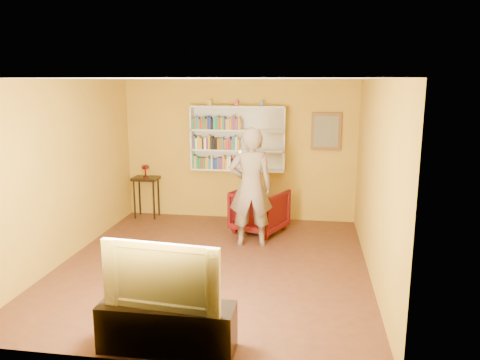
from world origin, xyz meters
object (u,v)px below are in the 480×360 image
(tv_cabinet, at_px, (167,327))
(television, at_px, (165,272))
(ruby_lustre, at_px, (145,168))
(person, at_px, (251,187))
(console_table, at_px, (146,184))
(armchair, at_px, (260,211))
(bookshelf, at_px, (238,138))

(tv_cabinet, bearing_deg, television, 180.00)
(ruby_lustre, height_order, television, television)
(person, bearing_deg, tv_cabinet, 73.10)
(console_table, bearing_deg, ruby_lustre, -63.43)
(console_table, height_order, television, television)
(tv_cabinet, xyz_separation_m, television, (-0.00, 0.00, 0.59))
(armchair, height_order, tv_cabinet, armchair)
(bookshelf, bearing_deg, person, -73.45)
(console_table, distance_m, television, 4.86)
(console_table, bearing_deg, bookshelf, 5.00)
(tv_cabinet, bearing_deg, person, 82.43)
(armchair, bearing_deg, bookshelf, -31.61)
(person, bearing_deg, armchair, -105.26)
(person, bearing_deg, ruby_lustre, -39.08)
(bookshelf, distance_m, person, 1.63)
(television, bearing_deg, person, 87.98)
(console_table, xyz_separation_m, ruby_lustre, (0.00, -0.00, 0.32))
(armchair, bearing_deg, person, 107.98)
(armchair, distance_m, tv_cabinet, 3.96)
(bookshelf, xyz_separation_m, ruby_lustre, (-1.82, -0.16, -0.61))
(bookshelf, relative_size, tv_cabinet, 1.31)
(television, bearing_deg, tv_cabinet, 5.55)
(console_table, distance_m, armchair, 2.41)
(ruby_lustre, xyz_separation_m, tv_cabinet, (1.83, -4.50, -0.74))
(tv_cabinet, bearing_deg, ruby_lustre, 112.09)
(armchair, bearing_deg, television, 106.64)
(bookshelf, relative_size, armchair, 2.10)
(person, bearing_deg, bookshelf, -82.78)
(bookshelf, bearing_deg, armchair, -55.53)
(console_table, relative_size, armchair, 0.95)
(console_table, height_order, armchair, console_table)
(ruby_lustre, bearing_deg, television, -67.91)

